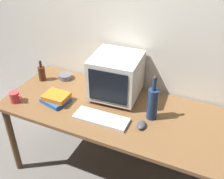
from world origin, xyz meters
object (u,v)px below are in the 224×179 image
Objects in this scene: keyboard at (101,119)px; bottle_short at (42,73)px; bottle_tall at (153,103)px; mug at (15,97)px; crt_monitor at (116,76)px; book_stack at (56,98)px; cd_spindle at (65,76)px; computer_mouse at (141,125)px.

keyboard is 0.81m from bottle_short.
mug is (-1.08, -0.26, -0.09)m from bottle_tall.
crt_monitor is 0.40m from bottle_tall.
crt_monitor is at bearing 30.27° from mug.
bottle_short is 0.84× the size of book_stack.
bottle_tall is at bearing -23.29° from crt_monitor.
mug is at bearing -149.73° from crt_monitor.
book_stack is 1.99× the size of mug.
book_stack is at bearing 24.04° from mug.
book_stack is 1.99× the size of cd_spindle.
book_stack is (-0.41, -0.28, -0.16)m from crt_monitor.
book_stack is at bearing -145.59° from crt_monitor.
cd_spindle is at bearing 173.24° from crt_monitor.
keyboard is 0.31m from computer_mouse.
mug reaches higher than book_stack.
cd_spindle is at bearing 110.87° from book_stack.
mug is at bearing -166.30° from bottle_tall.
bottle_short is (-0.73, -0.04, -0.12)m from crt_monitor.
keyboard is (0.03, -0.34, -0.18)m from crt_monitor.
bottle_short is 1.68× the size of cd_spindle.
bottle_short reaches higher than book_stack.
bottle_tall is 1.82× the size of bottle_short.
crt_monitor reaches higher than cd_spindle.
crt_monitor is 0.47m from computer_mouse.
mug is at bearing -178.33° from computer_mouse.
computer_mouse is (0.33, -0.29, -0.17)m from crt_monitor.
crt_monitor is 0.74m from bottle_short.
book_stack is (0.31, -0.24, -0.04)m from bottle_short.
mug is 0.51m from cd_spindle.
bottle_short is at bearing 142.33° from book_stack.
crt_monitor is 0.98× the size of keyboard.
bottle_short reaches higher than cd_spindle.
crt_monitor is at bearing 3.28° from bottle_short.
bottle_short is at bearing -176.72° from crt_monitor.
bottle_short reaches higher than mug.
computer_mouse is at bearing -41.31° from crt_monitor.
book_stack is (-0.74, 0.01, 0.02)m from computer_mouse.
computer_mouse reaches higher than keyboard.
keyboard is at bearing -176.07° from computer_mouse.
book_stack is at bearing -170.68° from bottle_tall.
computer_mouse is 0.74m from book_stack.
keyboard is 0.40m from bottle_tall.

